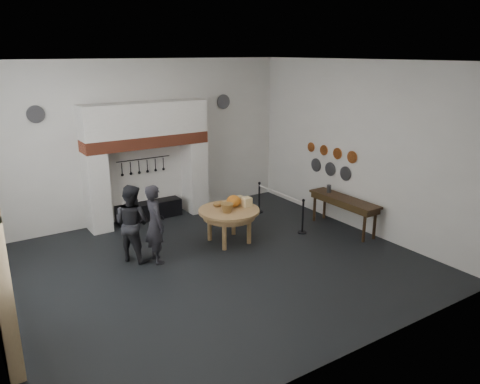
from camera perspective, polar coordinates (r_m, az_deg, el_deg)
floor at (r=10.80m, az=-3.23°, el=-8.95°), size 9.00×8.00×0.02m
ceiling at (r=9.73m, az=-3.68°, el=15.65°), size 9.00×8.00×0.02m
wall_back at (r=13.58m, az=-11.93°, el=6.10°), size 9.00×0.02×4.50m
wall_front at (r=7.00m, az=13.14°, el=-4.08°), size 9.00×0.02×4.50m
wall_right at (r=12.81m, az=14.36°, el=5.31°), size 0.02×8.00×4.50m
chimney_pier_left at (r=13.07m, az=-17.06°, el=-0.01°), size 0.55×0.70×2.15m
chimney_pier_right at (r=14.12m, az=-5.55°, el=1.89°), size 0.55×0.70×2.15m
hearth_brick_band at (r=13.25m, az=-11.38°, el=6.13°), size 3.50×0.72×0.32m
chimney_hood at (r=13.15m, az=-11.54°, el=8.74°), size 3.50×0.70×0.90m
iron_range at (r=13.83m, az=-11.00°, el=-2.24°), size 1.90×0.45×0.50m
utensil_rail at (r=13.60m, az=-11.68°, el=3.98°), size 1.60×0.02×0.02m
door_jamb_near at (r=7.58m, az=-26.74°, el=-11.76°), size 0.22×0.30×2.60m
work_table at (r=11.77m, az=-1.35°, el=-2.30°), size 1.64×1.64×0.07m
pumpkin at (r=11.89m, az=-0.79°, el=-1.13°), size 0.36×0.36×0.31m
cheese_block_big at (r=11.94m, az=0.81°, el=-1.23°), size 0.22×0.22×0.24m
cheese_block_small at (r=12.17m, az=-0.06°, el=-0.97°), size 0.18×0.18×0.20m
wicker_basket at (r=11.53m, az=-1.59°, el=-1.95°), size 0.34×0.34×0.22m
bread_loaf at (r=11.97m, az=-2.64°, el=-1.47°), size 0.31×0.18×0.13m
visitor_near at (r=10.82m, az=-10.32°, el=-3.85°), size 0.46×0.69×1.85m
visitor_far at (r=11.05m, az=-13.04°, el=-3.68°), size 1.05×1.11×1.81m
side_table at (r=12.89m, az=12.58°, el=-0.84°), size 0.55×2.20×0.06m
pewter_jug at (r=13.26m, az=10.78°, el=0.39°), size 0.12×0.12×0.22m
copper_pan_a at (r=12.98m, az=13.50°, el=4.16°), size 0.03×0.34×0.34m
copper_pan_b at (r=13.35m, az=11.80°, el=4.61°), size 0.03×0.32×0.32m
copper_pan_c at (r=13.74m, az=10.19°, el=5.04°), size 0.03×0.30×0.30m
copper_pan_d at (r=14.13m, az=8.66°, el=5.44°), size 0.03×0.28×0.28m
pewter_plate_left at (r=13.23m, az=12.73°, el=2.21°), size 0.03×0.40×0.40m
pewter_plate_mid at (r=13.64m, az=10.94°, el=2.76°), size 0.03×0.40×0.40m
pewter_plate_right at (r=14.06m, az=9.25°, el=3.27°), size 0.03×0.40×0.40m
pewter_plate_back_left at (r=12.68m, az=-23.64°, el=8.68°), size 0.44×0.03×0.44m
pewter_plate_back_right at (r=14.59m, az=-2.04°, el=10.94°), size 0.44×0.03×0.44m
barrier_post_near at (r=12.57m, az=7.66°, el=-3.06°), size 0.05×0.05×0.90m
barrier_post_far at (r=14.06m, az=2.36°, el=-0.75°), size 0.05×0.05×0.90m
barrier_rope at (r=13.18m, az=4.90°, el=-0.19°), size 0.04×2.00×0.04m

